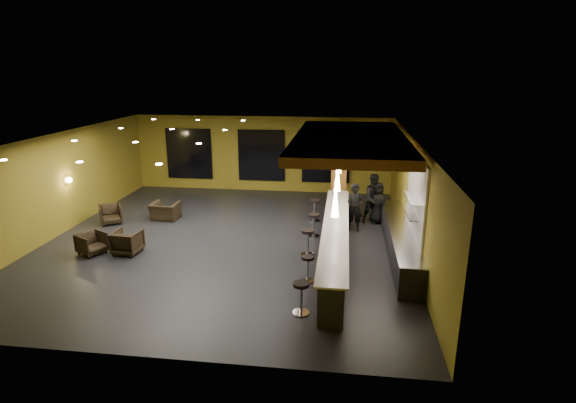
# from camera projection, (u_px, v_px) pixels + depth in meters

# --- Properties ---
(floor) EXTENTS (12.00, 13.00, 0.10)m
(floor) POSITION_uv_depth(u_px,v_px,m) (228.00, 241.00, 15.32)
(floor) COLOR black
(floor) RESTS_ON ground
(ceiling) EXTENTS (12.00, 13.00, 0.10)m
(ceiling) POSITION_uv_depth(u_px,v_px,m) (224.00, 136.00, 14.29)
(ceiling) COLOR black
(wall_back) EXTENTS (12.00, 0.10, 3.50)m
(wall_back) POSITION_uv_depth(u_px,v_px,m) (262.00, 154.00, 21.03)
(wall_back) COLOR olive
(wall_back) RESTS_ON floor
(wall_front) EXTENTS (12.00, 0.10, 3.50)m
(wall_front) POSITION_uv_depth(u_px,v_px,m) (138.00, 280.00, 8.58)
(wall_front) COLOR olive
(wall_front) RESTS_ON floor
(wall_left) EXTENTS (0.10, 13.00, 3.50)m
(wall_left) POSITION_uv_depth(u_px,v_px,m) (56.00, 185.00, 15.53)
(wall_left) COLOR olive
(wall_left) RESTS_ON floor
(wall_right) EXTENTS (0.10, 13.00, 3.50)m
(wall_right) POSITION_uv_depth(u_px,v_px,m) (414.00, 197.00, 14.08)
(wall_right) COLOR olive
(wall_right) RESTS_ON floor
(wood_soffit) EXTENTS (3.60, 8.00, 0.28)m
(wood_soffit) POSITION_uv_depth(u_px,v_px,m) (350.00, 140.00, 14.81)
(wood_soffit) COLOR #A1632F
(wood_soffit) RESTS_ON ceiling
(window_left) EXTENTS (2.20, 0.06, 2.40)m
(window_left) POSITION_uv_depth(u_px,v_px,m) (189.00, 154.00, 21.36)
(window_left) COLOR black
(window_left) RESTS_ON wall_back
(window_center) EXTENTS (2.20, 0.06, 2.40)m
(window_center) POSITION_uv_depth(u_px,v_px,m) (262.00, 155.00, 20.94)
(window_center) COLOR black
(window_center) RESTS_ON wall_back
(window_right) EXTENTS (2.20, 0.06, 2.40)m
(window_right) POSITION_uv_depth(u_px,v_px,m) (326.00, 157.00, 20.58)
(window_right) COLOR black
(window_right) RESTS_ON wall_back
(tile_backsplash) EXTENTS (0.06, 3.20, 2.40)m
(tile_backsplash) POSITION_uv_depth(u_px,v_px,m) (416.00, 198.00, 13.07)
(tile_backsplash) COLOR white
(tile_backsplash) RESTS_ON wall_right
(bar_counter) EXTENTS (0.60, 8.00, 1.00)m
(bar_counter) POSITION_uv_depth(u_px,v_px,m) (335.00, 242.00, 13.78)
(bar_counter) COLOR black
(bar_counter) RESTS_ON floor
(bar_top) EXTENTS (0.78, 8.10, 0.05)m
(bar_top) POSITION_uv_depth(u_px,v_px,m) (336.00, 226.00, 13.62)
(bar_top) COLOR beige
(bar_top) RESTS_ON bar_counter
(prep_counter) EXTENTS (0.70, 6.00, 0.86)m
(prep_counter) POSITION_uv_depth(u_px,v_px,m) (400.00, 241.00, 14.03)
(prep_counter) COLOR black
(prep_counter) RESTS_ON floor
(prep_top) EXTENTS (0.72, 6.00, 0.03)m
(prep_top) POSITION_uv_depth(u_px,v_px,m) (401.00, 228.00, 13.90)
(prep_top) COLOR silver
(prep_top) RESTS_ON prep_counter
(wall_shelf_lower) EXTENTS (0.30, 1.50, 0.03)m
(wall_shelf_lower) POSITION_uv_depth(u_px,v_px,m) (411.00, 213.00, 13.01)
(wall_shelf_lower) COLOR silver
(wall_shelf_lower) RESTS_ON wall_right
(wall_shelf_upper) EXTENTS (0.30, 1.50, 0.03)m
(wall_shelf_upper) POSITION_uv_depth(u_px,v_px,m) (412.00, 198.00, 12.88)
(wall_shelf_upper) COLOR silver
(wall_shelf_upper) RESTS_ON wall_right
(column) EXTENTS (0.60, 0.60, 3.50)m
(column) POSITION_uv_depth(u_px,v_px,m) (339.00, 170.00, 17.79)
(column) COLOR #955E21
(column) RESTS_ON floor
(wall_sconce) EXTENTS (0.22, 0.22, 0.22)m
(wall_sconce) POSITION_uv_depth(u_px,v_px,m) (69.00, 180.00, 15.97)
(wall_sconce) COLOR #FFE5B2
(wall_sconce) RESTS_ON wall_left
(pendant_0) EXTENTS (0.20, 0.20, 0.70)m
(pendant_0) POSITION_uv_depth(u_px,v_px,m) (335.00, 204.00, 11.34)
(pendant_0) COLOR white
(pendant_0) RESTS_ON wood_soffit
(pendant_1) EXTENTS (0.20, 0.20, 0.70)m
(pendant_1) POSITION_uv_depth(u_px,v_px,m) (337.00, 180.00, 13.72)
(pendant_1) COLOR white
(pendant_1) RESTS_ON wood_soffit
(pendant_2) EXTENTS (0.20, 0.20, 0.70)m
(pendant_2) POSITION_uv_depth(u_px,v_px,m) (339.00, 163.00, 16.09)
(pendant_2) COLOR white
(pendant_2) RESTS_ON wood_soffit
(staff_a) EXTENTS (0.65, 0.44, 1.74)m
(staff_a) POSITION_uv_depth(u_px,v_px,m) (355.00, 208.00, 15.95)
(staff_a) COLOR black
(staff_a) RESTS_ON floor
(staff_b) EXTENTS (1.11, 0.99, 1.89)m
(staff_b) POSITION_uv_depth(u_px,v_px,m) (375.00, 199.00, 16.72)
(staff_b) COLOR black
(staff_b) RESTS_ON floor
(staff_c) EXTENTS (0.86, 0.65, 1.58)m
(staff_c) POSITION_uv_depth(u_px,v_px,m) (378.00, 203.00, 16.78)
(staff_c) COLOR black
(staff_c) RESTS_ON floor
(armchair_a) EXTENTS (1.01, 1.00, 0.69)m
(armchair_a) POSITION_uv_depth(u_px,v_px,m) (92.00, 243.00, 14.12)
(armchair_a) COLOR black
(armchair_a) RESTS_ON floor
(armchair_b) EXTENTS (0.86, 0.88, 0.75)m
(armchair_b) POSITION_uv_depth(u_px,v_px,m) (127.00, 242.00, 14.15)
(armchair_b) COLOR black
(armchair_b) RESTS_ON floor
(armchair_c) EXTENTS (1.06, 1.07, 0.71)m
(armchair_c) POSITION_uv_depth(u_px,v_px,m) (111.00, 214.00, 16.86)
(armchair_c) COLOR black
(armchair_c) RESTS_ON floor
(armchair_d) EXTENTS (1.06, 0.94, 0.66)m
(armchair_d) POSITION_uv_depth(u_px,v_px,m) (165.00, 211.00, 17.31)
(armchair_d) COLOR black
(armchair_d) RESTS_ON floor
(bar_stool_0) EXTENTS (0.41, 0.41, 0.80)m
(bar_stool_0) POSITION_uv_depth(u_px,v_px,m) (301.00, 294.00, 10.62)
(bar_stool_0) COLOR silver
(bar_stool_0) RESTS_ON floor
(bar_stool_1) EXTENTS (0.37, 0.37, 0.74)m
(bar_stool_1) POSITION_uv_depth(u_px,v_px,m) (308.00, 265.00, 12.24)
(bar_stool_1) COLOR silver
(bar_stool_1) RESTS_ON floor
(bar_stool_2) EXTENTS (0.43, 0.43, 0.84)m
(bar_stool_2) POSITION_uv_depth(u_px,v_px,m) (308.00, 239.00, 13.93)
(bar_stool_2) COLOR silver
(bar_stool_2) RESTS_ON floor
(bar_stool_3) EXTENTS (0.41, 0.41, 0.82)m
(bar_stool_3) POSITION_uv_depth(u_px,v_px,m) (314.00, 222.00, 15.49)
(bar_stool_3) COLOR silver
(bar_stool_3) RESTS_ON floor
(bar_stool_4) EXTENTS (0.43, 0.43, 0.86)m
(bar_stool_4) POSITION_uv_depth(u_px,v_px,m) (315.00, 207.00, 17.03)
(bar_stool_4) COLOR silver
(bar_stool_4) RESTS_ON floor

